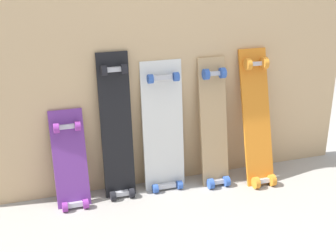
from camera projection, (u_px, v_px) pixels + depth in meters
The scene contains 7 objects.
ground_plane at pixel (164, 184), 2.78m from camera, with size 12.00×12.00×0.00m, color #9E9991.
plywood_wall_panel at pixel (160, 46), 2.54m from camera, with size 2.33×0.04×1.63m, color tan.
skateboard_purple at pixel (71, 166), 2.50m from camera, with size 0.18×0.20×0.59m.
skateboard_black at pixel (117, 133), 2.55m from camera, with size 0.17×0.17×0.88m.
skateboard_white at pixel (163, 132), 2.64m from camera, with size 0.24×0.16×0.81m.
skateboard_natural at pixel (214, 128), 2.70m from camera, with size 0.16×0.22×0.81m.
skateboard_orange at pixel (257, 123), 2.73m from camera, with size 0.17×0.30×0.84m.
Camera 1 is at (-0.74, -2.34, 1.33)m, focal length 49.83 mm.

